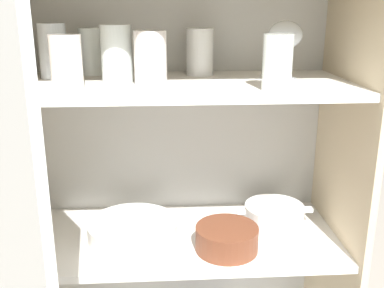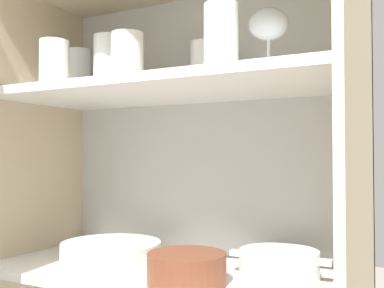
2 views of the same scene
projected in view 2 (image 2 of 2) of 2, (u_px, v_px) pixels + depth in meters
name	position (u px, v px, depth m)	size (l,w,h in m)	color
cupboard_back_panel	(203.00, 272.00, 1.23)	(0.88, 0.02, 1.52)	silver
cupboard_side_left	(33.00, 270.00, 1.25)	(0.02, 0.42, 1.52)	#CCB793
shelf_board_middle	(165.00, 273.00, 1.05)	(0.84, 0.38, 0.02)	white
shelf_board_upper	(165.00, 91.00, 1.07)	(0.84, 0.38, 0.02)	white
tumbler_glass_0	(127.00, 60.00, 1.07)	(0.08, 0.08, 0.13)	silver
tumbler_glass_1	(116.00, 78.00, 1.31)	(0.06, 0.06, 0.13)	white
tumbler_glass_2	(109.00, 63.00, 1.14)	(0.08, 0.08, 0.14)	white
tumbler_glass_3	(221.00, 37.00, 0.86)	(0.07, 0.07, 0.12)	white
tumbler_glass_4	(204.00, 67.00, 1.15)	(0.08, 0.08, 0.13)	white
tumbler_glass_5	(79.00, 74.00, 1.30)	(0.07, 0.07, 0.14)	white
tumbler_glass_6	(54.00, 65.00, 1.12)	(0.07, 0.07, 0.12)	silver
wine_glass_0	(268.00, 27.00, 0.95)	(0.09, 0.09, 0.15)	white
plate_stack_white	(111.00, 253.00, 1.11)	(0.24, 0.24, 0.05)	white
mixing_bowl_large	(187.00, 267.00, 0.93)	(0.16, 0.16, 0.07)	brown
casserole_dish	(279.00, 265.00, 0.97)	(0.22, 0.17, 0.06)	white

